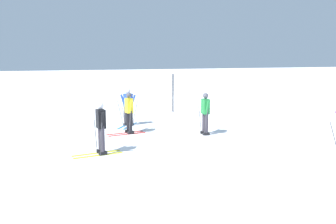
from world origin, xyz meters
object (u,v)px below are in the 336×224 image
object	(u,v)px
skier_yellow	(129,112)
skier_blue	(128,106)
skier_black	(101,127)
skier_green	(205,113)
trail_marker_pole	(173,93)

from	to	relation	value
skier_yellow	skier_blue	size ratio (longest dim) A/B	1.00
skier_black	skier_yellow	size ratio (longest dim) A/B	1.00
skier_yellow	skier_green	world-z (taller)	same
skier_blue	skier_green	bearing A→B (deg)	-49.05
skier_black	skier_green	world-z (taller)	same
skier_yellow	trail_marker_pole	world-z (taller)	trail_marker_pole
skier_yellow	skier_green	size ratio (longest dim) A/B	1.00
skier_black	skier_green	size ratio (longest dim) A/B	1.00
skier_black	trail_marker_pole	size ratio (longest dim) A/B	0.79
skier_yellow	skier_green	distance (m)	3.12
skier_black	skier_blue	size ratio (longest dim) A/B	1.00
skier_green	skier_black	bearing A→B (deg)	-162.08
skier_yellow	skier_blue	bearing A→B (deg)	78.50
skier_black	skier_blue	distance (m)	4.70
skier_blue	skier_yellow	bearing A→B (deg)	-101.50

